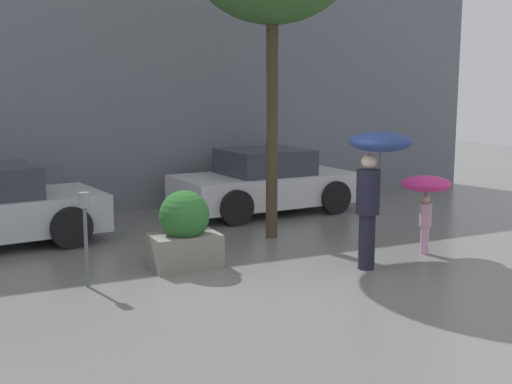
{
  "coord_description": "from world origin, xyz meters",
  "views": [
    {
      "loc": [
        -3.69,
        -7.26,
        2.63
      ],
      "look_at": [
        0.57,
        1.6,
        1.05
      ],
      "focal_mm": 45.0,
      "sensor_mm": 36.0,
      "label": 1
    }
  ],
  "objects_px": {
    "planter_box": "(185,231)",
    "parked_car_near": "(265,183)",
    "parking_meter": "(85,220)",
    "person_child": "(426,189)",
    "person_adult": "(376,166)"
  },
  "relations": [
    {
      "from": "parking_meter",
      "to": "parked_car_near",
      "type": "bearing_deg",
      "value": 39.62
    },
    {
      "from": "planter_box",
      "to": "parked_car_near",
      "type": "xyz_separation_m",
      "value": [
        3.02,
        3.4,
        0.08
      ]
    },
    {
      "from": "planter_box",
      "to": "person_adult",
      "type": "relative_size",
      "value": 0.57
    },
    {
      "from": "person_adult",
      "to": "parked_car_near",
      "type": "height_order",
      "value": "person_adult"
    },
    {
      "from": "parking_meter",
      "to": "planter_box",
      "type": "bearing_deg",
      "value": 12.78
    },
    {
      "from": "person_child",
      "to": "planter_box",
      "type": "bearing_deg",
      "value": 110.88
    },
    {
      "from": "person_adult",
      "to": "person_child",
      "type": "bearing_deg",
      "value": 56.54
    },
    {
      "from": "planter_box",
      "to": "parked_car_near",
      "type": "height_order",
      "value": "parked_car_near"
    },
    {
      "from": "planter_box",
      "to": "parking_meter",
      "type": "relative_size",
      "value": 0.9
    },
    {
      "from": "planter_box",
      "to": "person_adult",
      "type": "distance_m",
      "value": 2.96
    },
    {
      "from": "planter_box",
      "to": "person_child",
      "type": "distance_m",
      "value": 3.92
    },
    {
      "from": "planter_box",
      "to": "person_child",
      "type": "height_order",
      "value": "person_child"
    },
    {
      "from": "person_child",
      "to": "parking_meter",
      "type": "height_order",
      "value": "parking_meter"
    },
    {
      "from": "person_child",
      "to": "parked_car_near",
      "type": "height_order",
      "value": "parked_car_near"
    },
    {
      "from": "person_child",
      "to": "parking_meter",
      "type": "relative_size",
      "value": 0.97
    }
  ]
}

